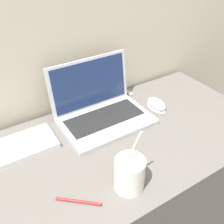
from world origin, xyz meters
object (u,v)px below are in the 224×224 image
at_px(laptop, 101,108).
at_px(computer_mouse, 157,104).
at_px(drink_cup, 130,173).
at_px(usb_stick, 129,93).
at_px(pen, 79,201).

xyz_separation_m(laptop, computer_mouse, (0.25, -0.07, -0.03)).
bearing_deg(drink_cup, computer_mouse, 39.19).
bearing_deg(usb_stick, drink_cup, -125.08).
distance_m(laptop, usb_stick, 0.24).
bearing_deg(laptop, drink_cup, -106.62).
distance_m(drink_cup, usb_stick, 0.56).
height_order(drink_cup, pen, drink_cup).
distance_m(drink_cup, pen, 0.17).
bearing_deg(drink_cup, laptop, 73.38).
bearing_deg(usb_stick, laptop, -154.89).
bearing_deg(laptop, pen, -129.23).
relative_size(laptop, computer_mouse, 3.37).
bearing_deg(pen, laptop, 50.77).
xyz_separation_m(computer_mouse, usb_stick, (-0.03, 0.17, -0.02)).
relative_size(computer_mouse, pen, 0.98).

